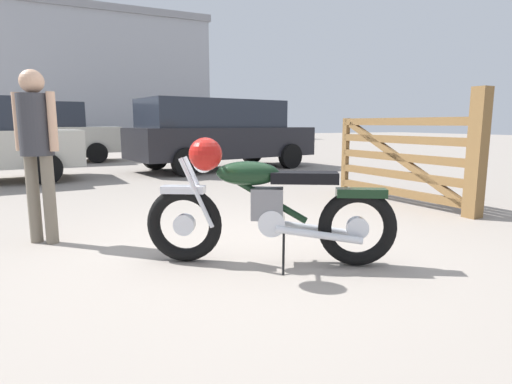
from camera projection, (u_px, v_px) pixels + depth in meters
name	position (u px, v px, depth m)	size (l,w,h in m)	color
ground_plane	(245.00, 255.00, 3.75)	(80.00, 80.00, 0.00)	gray
vintage_motorcycle	(263.00, 206.00, 3.43)	(1.86, 1.12, 1.07)	black
timber_gate	(415.00, 156.00, 5.93)	(0.29, 2.54, 1.60)	brown
bystander	(36.00, 139.00, 3.98)	(0.38, 0.32, 1.66)	#706656
silver_sedan_mid	(220.00, 132.00, 10.62)	(4.94, 2.59, 1.74)	black
white_estate_far	(47.00, 132.00, 12.44)	(3.94, 1.90, 1.78)	black
pale_sedan_back	(217.00, 128.00, 19.12)	(4.79, 2.16, 1.74)	black
industrial_building	(89.00, 79.00, 34.11)	(17.25, 11.50, 9.41)	#9EA0A8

